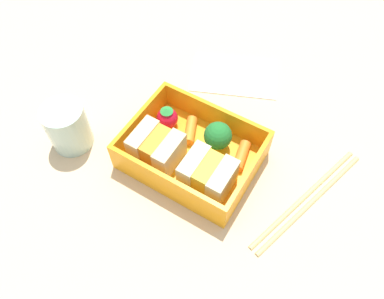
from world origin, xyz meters
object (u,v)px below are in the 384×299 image
(strawberry_far_left, at_px, (167,118))
(folded_napkin, at_px, (234,75))
(chopstick_pair, at_px, (308,199))
(broccoli_floret, at_px, (218,136))
(sandwich_center_left, at_px, (157,148))
(carrot_stick_far_left, at_px, (241,156))
(carrot_stick_left, at_px, (190,130))
(sandwich_left, at_px, (208,174))
(drinking_glass, at_px, (68,127))

(strawberry_far_left, bearing_deg, folded_napkin, -102.30)
(strawberry_far_left, xyz_separation_m, chopstick_pair, (-0.23, 0.00, -0.03))
(broccoli_floret, relative_size, folded_napkin, 0.32)
(sandwich_center_left, xyz_separation_m, carrot_stick_far_left, (-0.10, -0.06, -0.02))
(sandwich_center_left, height_order, strawberry_far_left, sandwich_center_left)
(carrot_stick_left, height_order, strawberry_far_left, strawberry_far_left)
(carrot_stick_far_left, bearing_deg, chopstick_pair, 177.12)
(sandwich_left, height_order, folded_napkin, sandwich_left)
(folded_napkin, bearing_deg, broccoli_floret, 108.09)
(broccoli_floret, bearing_deg, chopstick_pair, 177.38)
(broccoli_floret, relative_size, drinking_glass, 0.64)
(strawberry_far_left, height_order, chopstick_pair, strawberry_far_left)
(sandwich_left, distance_m, carrot_stick_left, 0.09)
(strawberry_far_left, relative_size, drinking_glass, 0.53)
(carrot_stick_far_left, xyz_separation_m, chopstick_pair, (-0.11, 0.01, -0.02))
(sandwich_left, height_order, broccoli_floret, same)
(chopstick_pair, bearing_deg, sandwich_left, 22.51)
(drinking_glass, relative_size, folded_napkin, 0.50)
(sandwich_center_left, height_order, carrot_stick_far_left, sandwich_center_left)
(carrot_stick_far_left, bearing_deg, sandwich_left, 69.48)
(sandwich_left, bearing_deg, sandwich_center_left, 0.00)
(carrot_stick_left, xyz_separation_m, folded_napkin, (0.00, -0.15, -0.02))
(broccoli_floret, xyz_separation_m, drinking_glass, (0.19, 0.10, -0.00))
(sandwich_left, relative_size, carrot_stick_far_left, 1.43)
(strawberry_far_left, distance_m, drinking_glass, 0.14)
(carrot_stick_far_left, bearing_deg, broccoli_floret, -1.92)
(strawberry_far_left, xyz_separation_m, drinking_glass, (0.11, 0.09, 0.01))
(broccoli_floret, bearing_deg, sandwich_left, 106.77)
(sandwich_center_left, bearing_deg, broccoli_floret, -136.77)
(sandwich_center_left, bearing_deg, carrot_stick_left, -107.47)
(broccoli_floret, distance_m, folded_napkin, 0.16)
(sandwich_center_left, bearing_deg, sandwich_left, 180.00)
(strawberry_far_left, bearing_deg, drinking_glass, 40.02)
(sandwich_center_left, xyz_separation_m, broccoli_floret, (-0.06, -0.06, 0.00))
(carrot_stick_far_left, height_order, folded_napkin, carrot_stick_far_left)
(sandwich_center_left, distance_m, carrot_stick_far_left, 0.12)
(drinking_glass, bearing_deg, sandwich_center_left, -164.19)
(carrot_stick_far_left, relative_size, strawberry_far_left, 1.20)
(carrot_stick_far_left, bearing_deg, folded_napkin, -59.61)
(carrot_stick_left, bearing_deg, broccoli_floret, -179.32)
(sandwich_center_left, height_order, folded_napkin, sandwich_center_left)
(sandwich_center_left, xyz_separation_m, strawberry_far_left, (0.02, -0.06, -0.01))
(sandwich_left, distance_m, strawberry_far_left, 0.11)
(carrot_stick_left, distance_m, drinking_glass, 0.18)
(sandwich_left, bearing_deg, drinking_glass, 9.85)
(broccoli_floret, xyz_separation_m, chopstick_pair, (-0.14, 0.01, -0.03))
(folded_napkin, bearing_deg, sandwich_left, 107.72)
(broccoli_floret, xyz_separation_m, folded_napkin, (0.05, -0.15, -0.04))
(drinking_glass, bearing_deg, sandwich_left, -170.15)
(sandwich_left, bearing_deg, chopstick_pair, -157.49)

